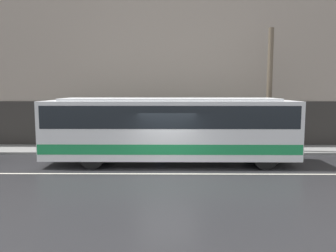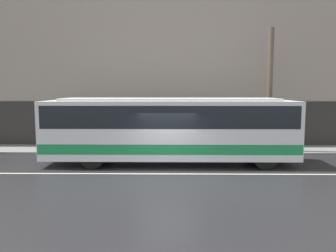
{
  "view_description": "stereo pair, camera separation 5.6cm",
  "coord_description": "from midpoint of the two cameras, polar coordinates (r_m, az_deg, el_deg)",
  "views": [
    {
      "loc": [
        0.18,
        -13.36,
        3.5
      ],
      "look_at": [
        0.04,
        1.93,
        1.8
      ],
      "focal_mm": 35.0,
      "sensor_mm": 36.0,
      "label": 1
    },
    {
      "loc": [
        0.23,
        -13.36,
        3.5
      ],
      "look_at": [
        0.04,
        1.93,
        1.8
      ],
      "focal_mm": 35.0,
      "sensor_mm": 36.0,
      "label": 2
    }
  ],
  "objects": [
    {
      "name": "sidewalk",
      "position": [
        18.97,
        0.1,
        -4.1
      ],
      "size": [
        60.0,
        2.59,
        0.13
      ],
      "color": "gray",
      "rests_on": "ground_plane"
    },
    {
      "name": "pedestrian_waiting",
      "position": [
        18.51,
        -1.22,
        -1.95
      ],
      "size": [
        0.36,
        0.36,
        1.54
      ],
      "color": "navy",
      "rests_on": "sidewalk"
    },
    {
      "name": "transit_bus",
      "position": [
        15.39,
        0.42,
        -0.18
      ],
      "size": [
        11.67,
        2.52,
        3.11
      ],
      "color": "white",
      "rests_on": "ground_plane"
    },
    {
      "name": "building_facade",
      "position": [
        20.29,
        0.15,
        14.38
      ],
      "size": [
        60.0,
        0.35,
        13.1
      ],
      "color": "gray",
      "rests_on": "ground_plane"
    },
    {
      "name": "ground_plane",
      "position": [
        13.82,
        -0.14,
        -8.35
      ],
      "size": [
        60.0,
        60.0,
        0.0
      ],
      "primitive_type": "plane",
      "color": "#262628"
    },
    {
      "name": "lane_stripe",
      "position": [
        13.81,
        -0.14,
        -8.33
      ],
      "size": [
        54.0,
        0.14,
        0.01
      ],
      "color": "beige",
      "rests_on": "ground_plane"
    },
    {
      "name": "utility_pole_near",
      "position": [
        18.85,
        17.36,
        5.97
      ],
      "size": [
        0.29,
        0.29,
        6.69
      ],
      "color": "brown",
      "rests_on": "sidewalk"
    }
  ]
}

